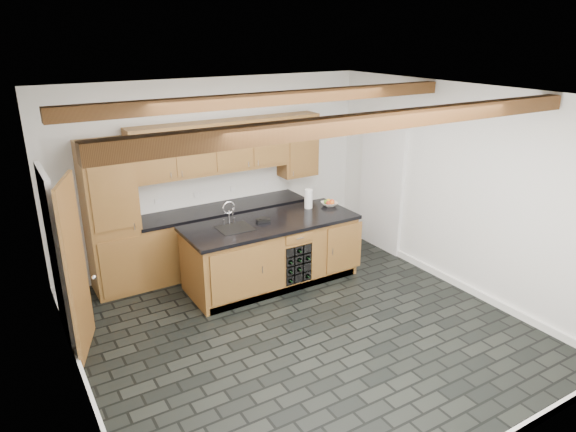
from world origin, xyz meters
name	(u,v)px	position (x,y,z in m)	size (l,w,h in m)	color
ground	(302,328)	(0.00, 0.00, 0.00)	(5.00, 5.00, 0.00)	black
room_shell	(274,199)	(-0.09, 0.53, 1.53)	(5.01, 5.00, 5.00)	white
back_cabinetry	(200,207)	(-0.38, 2.24, 0.98)	(3.65, 0.62, 2.20)	olive
island	(272,252)	(0.31, 1.28, 0.46)	(2.48, 0.96, 0.93)	olive
faucet	(234,225)	(-0.25, 1.33, 0.96)	(0.45, 0.40, 0.34)	black
kitchen_scale	(263,220)	(0.19, 1.33, 0.96)	(0.20, 0.13, 0.06)	black
fruit_bowl	(329,204)	(1.38, 1.42, 0.96)	(0.24, 0.24, 0.06)	silver
fruit_cluster	(329,202)	(1.38, 1.42, 0.99)	(0.16, 0.17, 0.07)	red
paper_towel	(308,199)	(1.06, 1.50, 1.07)	(0.12, 0.12, 0.29)	white
mug	(136,218)	(-1.30, 2.27, 0.97)	(0.09, 0.09, 0.08)	white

